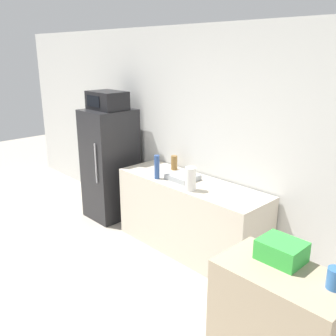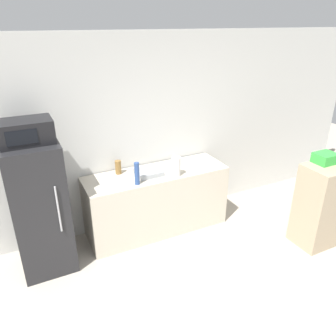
% 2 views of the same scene
% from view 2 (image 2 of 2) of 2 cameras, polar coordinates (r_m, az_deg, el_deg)
% --- Properties ---
extents(wall_back, '(8.00, 0.06, 2.60)m').
position_cam_2_polar(wall_back, '(4.36, -7.84, 5.36)').
color(wall_back, silver).
rests_on(wall_back, ground_plane).
extents(refrigerator, '(0.58, 0.67, 1.55)m').
position_cam_2_polar(refrigerator, '(3.98, -21.37, -6.42)').
color(refrigerator, '#232326').
rests_on(refrigerator, ground_plane).
extents(microwave, '(0.53, 0.38, 0.24)m').
position_cam_2_polar(microwave, '(3.64, -23.51, 5.85)').
color(microwave, black).
rests_on(microwave, refrigerator).
extents(counter, '(1.92, 0.61, 0.87)m').
position_cam_2_polar(counter, '(4.51, -1.98, -5.78)').
color(counter, beige).
rests_on(counter, ground_plane).
extents(sink_basin, '(0.32, 0.30, 0.06)m').
position_cam_2_polar(sink_basin, '(4.25, -3.41, -0.73)').
color(sink_basin, '#9EA3A8').
rests_on(sink_basin, counter).
extents(bottle_tall, '(0.06, 0.06, 0.28)m').
position_cam_2_polar(bottle_tall, '(3.96, -5.43, -0.97)').
color(bottle_tall, '#2D4C8C').
rests_on(bottle_tall, counter).
extents(bottle_short, '(0.08, 0.08, 0.18)m').
position_cam_2_polar(bottle_short, '(4.28, -8.66, 0.13)').
color(bottle_short, olive).
rests_on(bottle_short, counter).
extents(shelf_cabinet, '(0.76, 0.44, 1.10)m').
position_cam_2_polar(shelf_cabinet, '(4.70, 25.88, -5.61)').
color(shelf_cabinet, tan).
rests_on(shelf_cabinet, ground_plane).
extents(basket, '(0.26, 0.22, 0.13)m').
position_cam_2_polar(basket, '(4.44, 25.70, 1.56)').
color(basket, green).
rests_on(basket, shelf_cabinet).
extents(paper_towel_roll, '(0.12, 0.12, 0.26)m').
position_cam_2_polar(paper_towel_roll, '(4.16, 1.39, 0.26)').
color(paper_towel_roll, white).
rests_on(paper_towel_roll, counter).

